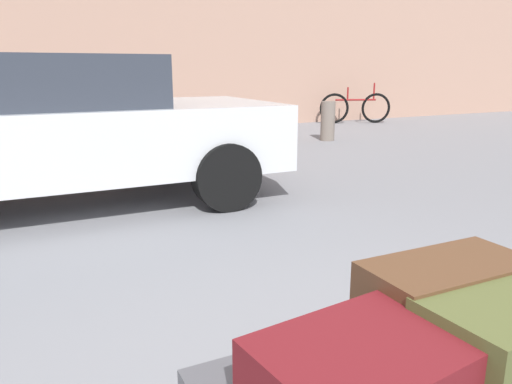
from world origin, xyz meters
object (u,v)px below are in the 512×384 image
Objects in this scene: parked_car at (45,128)px; bicycle_leaning at (355,108)px; suitcase_maroon_rear_right at (368,382)px; duffel_bag_brown_front_right at (446,300)px; bollard_kerb_near at (257,125)px; bollard_kerb_mid at (328,121)px.

bicycle_leaning is (7.25, 4.75, -0.39)m from parked_car.
parked_car is (-0.53, 4.08, 0.29)m from suitcase_maroon_rear_right.
suitcase_maroon_rear_right is at bearing -156.45° from duffel_bag_brown_front_right.
parked_car reaches higher than bollard_kerb_near.
bollard_kerb_mid is at bearing 49.56° from suitcase_maroon_rear_right.
parked_car is 8.68m from bicycle_leaning.
suitcase_maroon_rear_right is at bearing -82.53° from parked_car.
duffel_bag_brown_front_right is 7.50m from bollard_kerb_mid.
bicycle_leaning is (6.18, 8.60, -0.12)m from duffel_bag_brown_front_right.
duffel_bag_brown_front_right reaches higher than suitcase_maroon_rear_right.
suitcase_maroon_rear_right is 7.98m from bollard_kerb_mid.
duffel_bag_brown_front_right is 4.01m from parked_car.
bicycle_leaning is 2.33× the size of bollard_kerb_near.
suitcase_maroon_rear_right is 4.13m from parked_car.
suitcase_maroon_rear_right is 0.86× the size of bollard_kerb_mid.
bollard_kerb_near is at bearing 36.29° from parked_car.
parked_car is 4.34m from bollard_kerb_near.
parked_car is 2.59× the size of bicycle_leaning.
bollard_kerb_mid is at bearing 0.00° from bollard_kerb_near.
suitcase_maroon_rear_right is 0.58m from duffel_bag_brown_front_right.
bollard_kerb_near is at bearing -149.85° from bicycle_leaning.
bollard_kerb_near is (3.49, 2.56, -0.40)m from parked_car.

